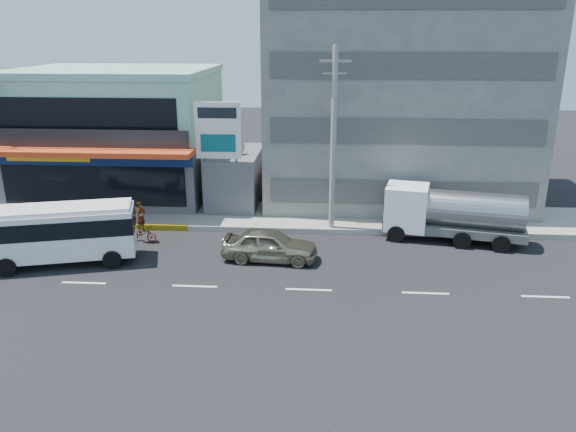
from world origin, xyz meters
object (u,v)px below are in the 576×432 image
at_px(utility_pole_near, 333,140).
at_px(satellite_dish, 233,154).
at_px(minibus, 61,230).
at_px(motorcycle_rider, 142,229).
at_px(concrete_building, 396,91).
at_px(billboard, 218,137).
at_px(shop_building, 120,137).
at_px(tanker_truck, 449,213).
at_px(sedan, 270,245).

bearing_deg(utility_pole_near, satellite_dish, 149.04).
distance_m(minibus, motorcycle_rider, 4.35).
height_order(utility_pole_near, minibus, utility_pole_near).
distance_m(concrete_building, billboard, 12.17).
xyz_separation_m(shop_building, satellite_dish, (8.00, -2.95, -0.42)).
relative_size(shop_building, utility_pole_near, 1.24).
xyz_separation_m(tanker_truck, motorcycle_rider, (-16.16, -1.29, -0.80)).
xyz_separation_m(concrete_building, minibus, (-16.83, -12.88, -5.30)).
bearing_deg(shop_building, tanker_truck, -20.10).
height_order(tanker_truck, motorcycle_rider, tanker_truck).
xyz_separation_m(shop_building, concrete_building, (18.00, 1.05, 3.00)).
relative_size(billboard, utility_pole_near, 0.69).
distance_m(utility_pole_near, tanker_truck, 7.20).
distance_m(tanker_truck, motorcycle_rider, 16.24).
xyz_separation_m(shop_building, minibus, (1.17, -11.83, -2.30)).
xyz_separation_m(shop_building, tanker_truck, (20.16, -7.38, -2.47)).
bearing_deg(concrete_building, minibus, -142.57).
distance_m(minibus, tanker_truck, 19.51).
relative_size(shop_building, billboard, 1.80).
bearing_deg(shop_building, satellite_dish, -20.21).
bearing_deg(billboard, motorcycle_rider, -131.72).
bearing_deg(concrete_building, billboard, -151.08).
xyz_separation_m(satellite_dish, minibus, (-6.83, -8.88, -1.88)).
relative_size(billboard, sedan, 1.49).
height_order(minibus, sedan, minibus).
distance_m(shop_building, sedan, 15.71).
height_order(billboard, sedan, billboard).
xyz_separation_m(billboard, sedan, (3.50, -6.00, -4.14)).
bearing_deg(billboard, tanker_truck, -11.75).
relative_size(billboard, minibus, 0.97).
xyz_separation_m(utility_pole_near, motorcycle_rider, (-10.00, -2.13, -4.43)).
distance_m(satellite_dish, tanker_truck, 13.11).
xyz_separation_m(minibus, tanker_truck, (19.00, 4.45, -0.17)).
xyz_separation_m(minibus, sedan, (9.83, 1.08, -0.91)).
bearing_deg(concrete_building, motorcycle_rider, -145.21).
height_order(concrete_building, tanker_truck, concrete_building).
distance_m(utility_pole_near, sedan, 6.76).
relative_size(billboard, motorcycle_rider, 3.15).
bearing_deg(satellite_dish, utility_pole_near, -30.96).
bearing_deg(motorcycle_rider, minibus, -131.91).
xyz_separation_m(satellite_dish, utility_pole_near, (6.00, -3.60, 1.57)).
xyz_separation_m(satellite_dish, sedan, (3.00, -7.80, -2.79)).
height_order(shop_building, concrete_building, concrete_building).
height_order(minibus, tanker_truck, minibus).
height_order(billboard, tanker_truck, billboard).
xyz_separation_m(billboard, utility_pole_near, (6.50, -1.80, 0.22)).
relative_size(shop_building, minibus, 1.74).
distance_m(shop_building, utility_pole_near, 15.50).
relative_size(billboard, tanker_truck, 0.92).
bearing_deg(billboard, satellite_dish, 74.48).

